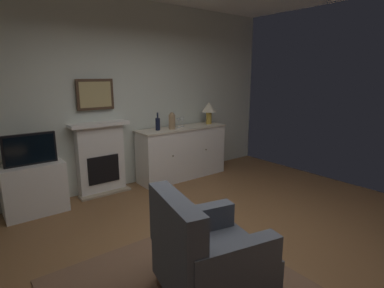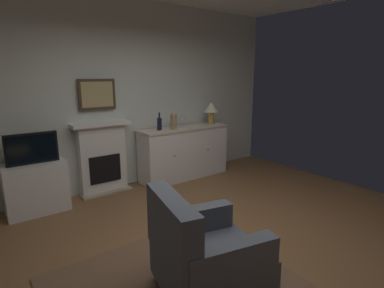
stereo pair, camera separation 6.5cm
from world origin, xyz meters
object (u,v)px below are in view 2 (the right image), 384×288
tv_cabinet (36,188)px  table_lamp (211,109)px  framed_picture (97,94)px  armchair (203,255)px  sideboard_cabinet (184,152)px  wine_bottle (159,124)px  wine_glass_center (184,120)px  tv_set (32,148)px  fireplace_unit (103,158)px  vase_decorative (174,121)px  wine_glass_left (181,121)px

tv_cabinet → table_lamp: bearing=-0.3°
framed_picture → armchair: (-0.21, -2.78, -1.12)m
sideboard_cabinet → wine_bottle: 0.74m
wine_glass_center → tv_set: tv_set is taller
table_lamp → tv_cabinet: 3.11m
sideboard_cabinet → wine_glass_center: bearing=50.1°
fireplace_unit → vase_decorative: vase_decorative is taller
framed_picture → wine_glass_center: bearing=-7.4°
fireplace_unit → vase_decorative: 1.28m
fireplace_unit → tv_cabinet: size_ratio=1.47×
framed_picture → wine_glass_left: size_ratio=3.33×
wine_bottle → armchair: bearing=-113.9°
framed_picture → wine_glass_left: 1.43m
table_lamp → tv_set: bearing=-179.8°
vase_decorative → armchair: size_ratio=0.30×
framed_picture → vase_decorative: bearing=-13.2°
table_lamp → vase_decorative: bearing=-176.6°
wine_bottle → wine_glass_center: size_ratio=1.76×
sideboard_cabinet → vase_decorative: size_ratio=5.83×
framed_picture → wine_glass_left: framed_picture is taller
framed_picture → tv_cabinet: size_ratio=0.73×
fireplace_unit → armchair: size_ratio=1.15×
fireplace_unit → table_lamp: (2.02, -0.18, 0.63)m
framed_picture → vase_decorative: framed_picture is taller
fireplace_unit → tv_set: (-0.97, -0.19, 0.32)m
wine_bottle → wine_glass_center: (0.51, 0.03, 0.01)m
framed_picture → armchair: bearing=-94.4°
wine_glass_left → armchair: bearing=-121.2°
tv_cabinet → tv_set: size_ratio=1.21×
framed_picture → table_lamp: size_ratio=1.38×
wine_bottle → armchair: size_ratio=0.30×
wine_bottle → wine_glass_center: wine_bottle is taller
wine_bottle → wine_glass_center: 0.51m
sideboard_cabinet → tv_cabinet: sideboard_cabinet is taller
fireplace_unit → wine_bottle: bearing=-10.4°
table_lamp → wine_bottle: table_lamp is taller
wine_glass_left → armchair: 3.04m
table_lamp → fireplace_unit: bearing=175.0°
vase_decorative → fireplace_unit: bearing=168.9°
fireplace_unit → armchair: bearing=-94.5°
framed_picture → tv_cabinet: 1.54m
wine_glass_center → tv_cabinet: 2.51m
armchair → tv_set: bearing=106.6°
vase_decorative → tv_set: vase_decorative is taller
wine_bottle → sideboard_cabinet: bearing=-1.0°
sideboard_cabinet → armchair: (-1.62, -2.56, -0.07)m
armchair → framed_picture: bearing=85.6°
table_lamp → wine_glass_center: size_ratio=2.42×
tv_set → armchair: size_ratio=0.65×
fireplace_unit → table_lamp: bearing=-5.0°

